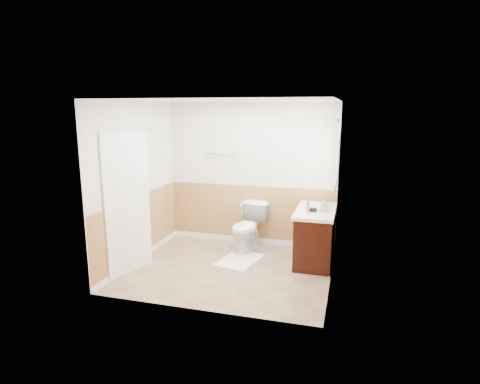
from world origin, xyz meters
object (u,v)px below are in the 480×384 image
(toilet, at_px, (248,228))
(soap_dispenser, at_px, (324,205))
(bath_mat, at_px, (240,260))
(vanity_cabinet, at_px, (315,237))
(lotion_bottle, at_px, (308,206))

(toilet, height_order, soap_dispenser, soap_dispenser)
(bath_mat, relative_size, vanity_cabinet, 0.73)
(bath_mat, xyz_separation_m, lotion_bottle, (1.05, 0.04, 0.95))
(bath_mat, relative_size, soap_dispenser, 3.77)
(toilet, height_order, bath_mat, toilet)
(soap_dispenser, bearing_deg, lotion_bottle, -139.87)
(bath_mat, height_order, vanity_cabinet, vanity_cabinet)
(lotion_bottle, bearing_deg, bath_mat, -177.85)
(toilet, distance_m, soap_dispenser, 1.41)
(vanity_cabinet, relative_size, soap_dispenser, 5.19)
(bath_mat, xyz_separation_m, soap_dispenser, (1.27, 0.22, 0.95))
(bath_mat, bearing_deg, vanity_cabinet, 14.98)
(toilet, relative_size, bath_mat, 1.01)
(toilet, relative_size, lotion_bottle, 3.67)
(toilet, xyz_separation_m, vanity_cabinet, (1.15, -0.19, -0.00))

